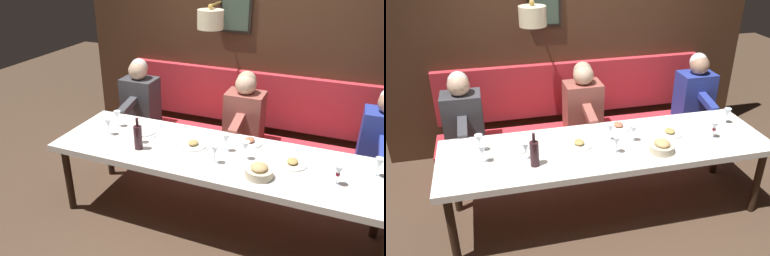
# 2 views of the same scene
# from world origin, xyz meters

# --- Properties ---
(ground_plane) EXTENTS (12.00, 12.00, 0.00)m
(ground_plane) POSITION_xyz_m (0.00, 0.00, 0.00)
(ground_plane) COLOR #4C3828
(dining_table) EXTENTS (0.90, 3.00, 0.74)m
(dining_table) POSITION_xyz_m (0.00, 0.00, 0.68)
(dining_table) COLOR white
(dining_table) RESTS_ON ground_plane
(banquette_bench) EXTENTS (0.52, 3.20, 0.45)m
(banquette_bench) POSITION_xyz_m (0.89, 0.00, 0.23)
(banquette_bench) COLOR red
(banquette_bench) RESTS_ON ground_plane
(back_wall_panel) EXTENTS (0.59, 4.40, 2.90)m
(back_wall_panel) POSITION_xyz_m (1.46, 0.01, 1.36)
(back_wall_panel) COLOR #422819
(back_wall_panel) RESTS_ON ground_plane
(diner_nearest) EXTENTS (0.60, 0.40, 0.79)m
(diner_nearest) POSITION_xyz_m (0.88, -1.36, 0.82)
(diner_nearest) COLOR #283893
(diner_nearest) RESTS_ON banquette_bench
(diner_near) EXTENTS (0.60, 0.40, 0.79)m
(diner_near) POSITION_xyz_m (0.88, -0.00, 0.82)
(diner_near) COLOR #934C42
(diner_near) RESTS_ON banquette_bench
(diner_middle) EXTENTS (0.60, 0.40, 0.79)m
(diner_middle) POSITION_xyz_m (0.88, 1.27, 0.82)
(diner_middle) COLOR #3D3D42
(diner_middle) RESTS_ON banquette_bench
(place_setting_0) EXTENTS (0.24, 0.32, 0.01)m
(place_setting_0) POSITION_xyz_m (0.13, 0.81, 0.75)
(place_setting_0) COLOR white
(place_setting_0) RESTS_ON dining_table
(place_setting_1) EXTENTS (0.24, 0.32, 0.05)m
(place_setting_1) POSITION_xyz_m (0.31, -0.21, 0.75)
(place_setting_1) COLOR white
(place_setting_1) RESTS_ON dining_table
(place_setting_2) EXTENTS (0.24, 0.32, 0.05)m
(place_setting_2) POSITION_xyz_m (0.06, -0.64, 0.75)
(place_setting_2) COLOR silver
(place_setting_2) RESTS_ON dining_table
(place_setting_3) EXTENTS (0.24, 0.31, 0.05)m
(place_setting_3) POSITION_xyz_m (0.05, 0.25, 0.75)
(place_setting_3) COLOR silver
(place_setting_3) RESTS_ON dining_table
(wine_glass_0) EXTENTS (0.07, 0.07, 0.16)m
(wine_glass_0) POSITION_xyz_m (0.01, -0.25, 0.86)
(wine_glass_0) COLOR silver
(wine_glass_0) RESTS_ON dining_table
(wine_glass_1) EXTENTS (0.07, 0.07, 0.16)m
(wine_glass_1) POSITION_xyz_m (-0.16, -0.03, 0.86)
(wine_glass_1) COLOR silver
(wine_glass_1) RESTS_ON dining_table
(wine_glass_2) EXTENTS (0.07, 0.07, 0.16)m
(wine_glass_2) POSITION_xyz_m (0.16, 1.12, 0.86)
(wine_glass_2) COLOR silver
(wine_glass_2) RESTS_ON dining_table
(wine_glass_3) EXTENTS (0.07, 0.07, 0.16)m
(wine_glass_3) POSITION_xyz_m (0.13, -1.29, 0.86)
(wine_glass_3) COLOR silver
(wine_glass_3) RESTS_ON dining_table
(wine_glass_4) EXTENTS (0.07, 0.07, 0.16)m
(wine_glass_4) POSITION_xyz_m (-0.11, -1.00, 0.86)
(wine_glass_4) COLOR silver
(wine_glass_4) RESTS_ON dining_table
(wine_glass_5) EXTENTS (0.07, 0.07, 0.16)m
(wine_glass_5) POSITION_xyz_m (-0.04, 1.10, 0.86)
(wine_glass_5) COLOR silver
(wine_glass_5) RESTS_ON dining_table
(wine_glass_6) EXTENTS (0.07, 0.07, 0.16)m
(wine_glass_6) POSITION_xyz_m (0.08, -0.05, 0.86)
(wine_glass_6) COLOR silver
(wine_glass_6) RESTS_ON dining_table
(wine_glass_7) EXTENTS (0.07, 0.07, 0.16)m
(wine_glass_7) POSITION_xyz_m (-0.07, 0.75, 0.86)
(wine_glass_7) COLOR silver
(wine_glass_7) RESTS_ON dining_table
(wine_bottle) EXTENTS (0.08, 0.08, 0.30)m
(wine_bottle) POSITION_xyz_m (-0.18, 0.69, 0.86)
(wine_bottle) COLOR #33191E
(wine_bottle) RESTS_ON dining_table
(bread_bowl) EXTENTS (0.22, 0.22, 0.12)m
(bread_bowl) POSITION_xyz_m (-0.23, -0.43, 0.79)
(bread_bowl) COLOR beige
(bread_bowl) RESTS_ON dining_table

